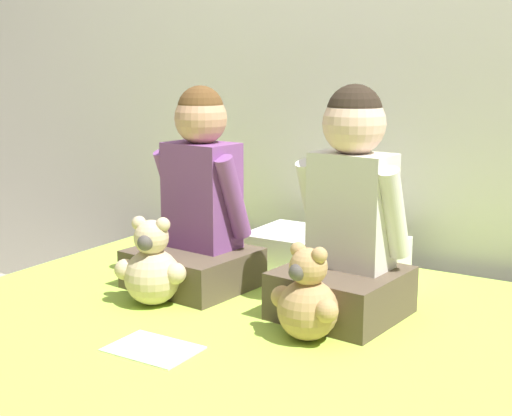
% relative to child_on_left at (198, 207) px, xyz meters
% --- Properties ---
extents(wall_behind_bed, '(8.00, 0.06, 2.50)m').
position_rel_child_on_left_xyz_m(wall_behind_bed, '(0.25, 0.65, 0.60)').
color(wall_behind_bed, silver).
rests_on(wall_behind_bed, ground_plane).
extents(child_on_left, '(0.37, 0.34, 0.60)m').
position_rel_child_on_left_xyz_m(child_on_left, '(0.00, 0.00, 0.00)').
color(child_on_left, brown).
rests_on(child_on_left, bed).
extents(child_on_right, '(0.33, 0.34, 0.62)m').
position_rel_child_on_left_xyz_m(child_on_right, '(0.49, 0.00, 0.02)').
color(child_on_right, brown).
rests_on(child_on_right, bed).
extents(teddy_bear_held_by_left_child, '(0.20, 0.16, 0.25)m').
position_rel_child_on_left_xyz_m(teddy_bear_held_by_left_child, '(-0.00, -0.22, -0.14)').
color(teddy_bear_held_by_left_child, '#D1B78E').
rests_on(teddy_bear_held_by_left_child, bed).
extents(teddy_bear_held_by_right_child, '(0.20, 0.15, 0.24)m').
position_rel_child_on_left_xyz_m(teddy_bear_held_by_right_child, '(0.49, -0.22, -0.14)').
color(teddy_bear_held_by_right_child, tan).
rests_on(teddy_bear_held_by_right_child, bed).
extents(pillow_at_headboard, '(0.50, 0.28, 0.11)m').
position_rel_child_on_left_xyz_m(pillow_at_headboard, '(0.25, 0.36, -0.19)').
color(pillow_at_headboard, white).
rests_on(pillow_at_headboard, bed).
extents(sign_card, '(0.21, 0.15, 0.00)m').
position_rel_child_on_left_xyz_m(sign_card, '(0.21, -0.47, -0.24)').
color(sign_card, white).
rests_on(sign_card, bed).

